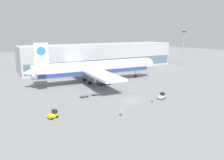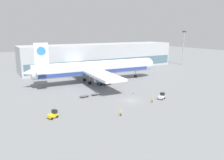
% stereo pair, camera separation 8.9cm
% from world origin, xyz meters
% --- Properties ---
extents(ground_plane, '(400.00, 400.00, 0.00)m').
position_xyz_m(ground_plane, '(0.00, 0.00, 0.00)').
color(ground_plane, slate).
extents(terminal_building, '(90.00, 18.20, 14.00)m').
position_xyz_m(terminal_building, '(20.55, 60.05, 6.99)').
color(terminal_building, '#B2B7BC').
rests_on(terminal_building, ground_plane).
extents(light_mast, '(2.80, 0.50, 21.48)m').
position_xyz_m(light_mast, '(72.05, 45.12, 12.54)').
color(light_mast, '#9EA0A5').
rests_on(light_mast, ground_plane).
extents(airplane_main, '(58.09, 48.44, 17.00)m').
position_xyz_m(airplane_main, '(1.22, 28.71, 5.84)').
color(airplane_main, silver).
rests_on(airplane_main, ground_plane).
extents(scissor_lift_loader, '(5.40, 3.69, 4.80)m').
position_xyz_m(scissor_lift_loader, '(2.72, 23.01, 1.87)').
color(scissor_lift_loader, '#284C99').
rests_on(scissor_lift_loader, ground_plane).
extents(baggage_tug_foreground, '(2.79, 2.37, 2.00)m').
position_xyz_m(baggage_tug_foreground, '(-24.89, -1.78, 0.88)').
color(baggage_tug_foreground, yellow).
rests_on(baggage_tug_foreground, ground_plane).
extents(baggage_tug_mid, '(2.78, 2.34, 2.00)m').
position_xyz_m(baggage_tug_mid, '(9.28, -3.64, 0.88)').
color(baggage_tug_mid, silver).
rests_on(baggage_tug_mid, ground_plane).
extents(baggage_dolly_lead, '(3.71, 1.54, 0.48)m').
position_xyz_m(baggage_dolly_lead, '(-11.28, 10.54, 0.39)').
color(baggage_dolly_lead, '#56565B').
rests_on(baggage_dolly_lead, ground_plane).
extents(baggage_dolly_second, '(3.71, 1.54, 0.48)m').
position_xyz_m(baggage_dolly_second, '(-6.99, 10.77, 0.39)').
color(baggage_dolly_second, '#56565B').
rests_on(baggage_dolly_second, ground_plane).
extents(ground_crew_near, '(0.46, 0.40, 1.68)m').
position_xyz_m(ground_crew_near, '(-9.59, -9.16, 0.98)').
color(ground_crew_near, black).
rests_on(ground_crew_near, ground_plane).
extents(ground_crew_far, '(0.33, 0.54, 1.77)m').
position_xyz_m(ground_crew_far, '(4.28, -4.89, 1.04)').
color(ground_crew_far, black).
rests_on(ground_crew_far, ground_plane).
extents(traffic_cone_near, '(0.40, 0.40, 0.78)m').
position_xyz_m(traffic_cone_near, '(12.52, -1.48, 0.38)').
color(traffic_cone_near, black).
rests_on(traffic_cone_near, ground_plane).
extents(traffic_cone_far, '(0.40, 0.40, 0.61)m').
position_xyz_m(traffic_cone_far, '(4.92, 5.94, 0.30)').
color(traffic_cone_far, black).
rests_on(traffic_cone_far, ground_plane).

